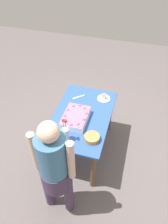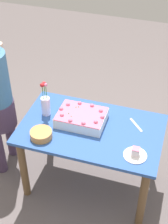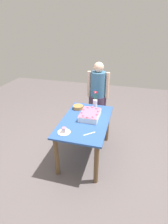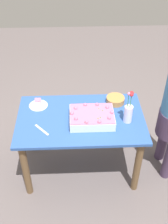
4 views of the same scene
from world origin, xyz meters
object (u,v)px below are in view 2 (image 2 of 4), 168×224
Objects in this scene: cake_knife at (136,125)px; flower_vase at (46,104)px; fruit_bowl at (41,134)px; serving_plate_with_slice at (135,154)px; sheet_cake at (81,118)px.

cake_knife is 0.83m from flower_vase.
flower_vase is 1.83× the size of fruit_bowl.
flower_vase is at bearing 104.57° from fruit_bowl.
serving_plate_with_slice is 0.55× the size of flower_vase.
flower_vase is at bearing 177.87° from sheet_cake.
flower_vase reaches higher than fruit_bowl.
fruit_bowl is at bearing -75.43° from flower_vase.
sheet_cake reaches higher than serving_plate_with_slice.
cake_knife is 0.83m from fruit_bowl.
fruit_bowl is at bearing 76.36° from cake_knife.
fruit_bowl is (-0.80, -0.03, 0.01)m from serving_plate_with_slice.
sheet_cake is 2.21× the size of serving_plate_with_slice.
serving_plate_with_slice is at bearing -17.48° from flower_vase.
cake_knife is at bearing 6.39° from flower_vase.
serving_plate_with_slice reaches higher than fruit_bowl.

